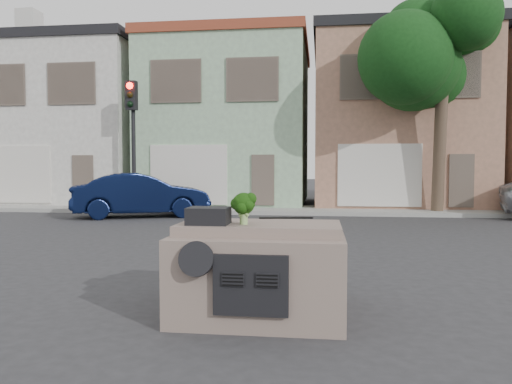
# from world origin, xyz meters

# --- Properties ---
(ground_plane) EXTENTS (120.00, 120.00, 0.00)m
(ground_plane) POSITION_xyz_m (0.00, 0.00, 0.00)
(ground_plane) COLOR #303033
(ground_plane) RESTS_ON ground
(sidewalk) EXTENTS (40.00, 3.00, 0.15)m
(sidewalk) POSITION_xyz_m (0.00, 10.50, 0.07)
(sidewalk) COLOR gray
(sidewalk) RESTS_ON ground
(townhouse_white) EXTENTS (7.20, 8.20, 7.55)m
(townhouse_white) POSITION_xyz_m (-11.00, 14.50, 3.77)
(townhouse_white) COLOR beige
(townhouse_white) RESTS_ON ground
(townhouse_mint) EXTENTS (7.20, 8.20, 7.55)m
(townhouse_mint) POSITION_xyz_m (-3.50, 14.50, 3.77)
(townhouse_mint) COLOR #92B590
(townhouse_mint) RESTS_ON ground
(townhouse_tan) EXTENTS (7.20, 8.20, 7.55)m
(townhouse_tan) POSITION_xyz_m (4.00, 14.50, 3.77)
(townhouse_tan) COLOR #A07059
(townhouse_tan) RESTS_ON ground
(navy_sedan) EXTENTS (4.99, 3.30, 1.55)m
(navy_sedan) POSITION_xyz_m (-5.56, 7.85, 0.00)
(navy_sedan) COLOR black
(navy_sedan) RESTS_ON ground
(traffic_signal) EXTENTS (0.40, 0.40, 5.10)m
(traffic_signal) POSITION_xyz_m (-6.50, 9.50, 2.55)
(traffic_signal) COLOR black
(traffic_signal) RESTS_ON ground
(tree_near) EXTENTS (4.40, 4.00, 8.50)m
(tree_near) POSITION_xyz_m (5.00, 9.80, 4.25)
(tree_near) COLOR #113911
(tree_near) RESTS_ON ground
(car_dashboard) EXTENTS (2.00, 1.80, 1.12)m
(car_dashboard) POSITION_xyz_m (0.00, -3.00, 0.56)
(car_dashboard) COLOR #7B685E
(car_dashboard) RESTS_ON ground
(instrument_hump) EXTENTS (0.48, 0.38, 0.20)m
(instrument_hump) POSITION_xyz_m (-0.58, -3.35, 1.22)
(instrument_hump) COLOR black
(instrument_hump) RESTS_ON car_dashboard
(wiper_arm) EXTENTS (0.69, 0.15, 0.02)m
(wiper_arm) POSITION_xyz_m (0.28, -2.62, 1.13)
(wiper_arm) COLOR black
(wiper_arm) RESTS_ON car_dashboard
(broccoli) EXTENTS (0.34, 0.34, 0.38)m
(broccoli) POSITION_xyz_m (-0.17, -3.30, 1.31)
(broccoli) COLOR black
(broccoli) RESTS_ON car_dashboard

